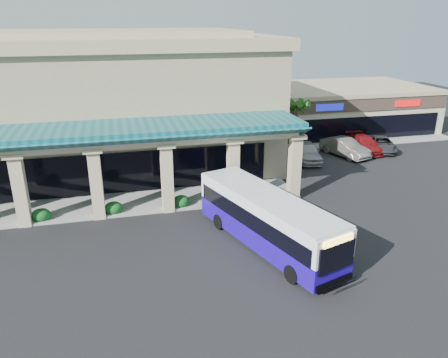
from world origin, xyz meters
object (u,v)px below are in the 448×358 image
object	(u,v)px
car_silver	(307,152)
car_red	(364,144)
pedestrian	(344,245)
car_white	(345,147)
car_gray	(381,144)
transit_bus	(267,221)

from	to	relation	value
car_silver	car_red	distance (m)	6.79
pedestrian	car_silver	xyz separation A→B (m)	(5.30, 16.56, -0.03)
car_silver	pedestrian	bearing A→B (deg)	-98.12
car_silver	car_white	xyz separation A→B (m)	(4.09, 0.47, -0.01)
car_red	car_gray	bearing A→B (deg)	-2.28
pedestrian	car_gray	distance (m)	22.40
transit_bus	car_gray	bearing A→B (deg)	23.85
pedestrian	car_red	bearing A→B (deg)	1.81
pedestrian	car_red	distance (m)	21.55
transit_bus	car_red	size ratio (longest dim) A/B	2.16
car_red	car_silver	bearing A→B (deg)	-164.51
transit_bus	pedestrian	xyz separation A→B (m)	(3.50, -2.46, -0.67)
pedestrian	car_gray	xyz separation A→B (m)	(13.68, 17.74, -0.18)
pedestrian	car_silver	distance (m)	17.39
pedestrian	car_gray	bearing A→B (deg)	-2.14
pedestrian	car_gray	world-z (taller)	pedestrian
pedestrian	car_red	world-z (taller)	pedestrian
pedestrian	car_silver	bearing A→B (deg)	17.75
car_white	car_gray	distance (m)	4.36
transit_bus	car_red	world-z (taller)	transit_bus
transit_bus	car_white	bearing A→B (deg)	30.70
transit_bus	car_gray	xyz separation A→B (m)	(17.19, 15.27, -0.86)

